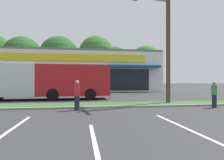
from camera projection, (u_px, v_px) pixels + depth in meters
name	position (u px, v px, depth m)	size (l,w,h in m)	color
grass_median	(89.00, 105.00, 13.45)	(56.00, 2.20, 0.12)	#2D5B23
curb_lip	(90.00, 107.00, 12.25)	(56.00, 0.24, 0.12)	gray
parking_stripe_0	(12.00, 129.00, 6.93)	(0.12, 4.80, 0.01)	silver
parking_stripe_1	(95.00, 145.00, 5.24)	(0.12, 4.80, 0.01)	silver
parking_stripe_2	(182.00, 126.00, 7.38)	(0.12, 4.80, 0.01)	silver
storefront_building	(69.00, 72.00, 34.10)	(28.71, 11.82, 6.37)	silver
tree_left	(23.00, 56.00, 41.40)	(7.77, 7.77, 10.65)	#473323
tree_mid_left	(59.00, 56.00, 40.76)	(7.77, 7.77, 10.57)	#473323
tree_mid	(96.00, 53.00, 42.63)	(7.29, 7.29, 11.07)	#473323
tree_mid_right	(116.00, 61.00, 47.15)	(6.67, 6.67, 9.56)	#473323
tree_right	(146.00, 61.00, 46.78)	(7.10, 7.10, 9.76)	#473323
utility_pole	(166.00, 28.00, 14.45)	(3.12, 2.39, 10.15)	#4C3826
city_bus	(44.00, 80.00, 17.95)	(11.49, 2.95, 3.25)	#AD191E
car_0	(80.00, 88.00, 23.18)	(4.44, 1.99, 1.56)	#9E998C
pedestrian_near_bench	(77.00, 95.00, 11.46)	(0.34, 0.34, 1.68)	#1E2338
pedestrian_by_pole	(214.00, 94.00, 12.53)	(0.33, 0.33, 1.62)	#1E2338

